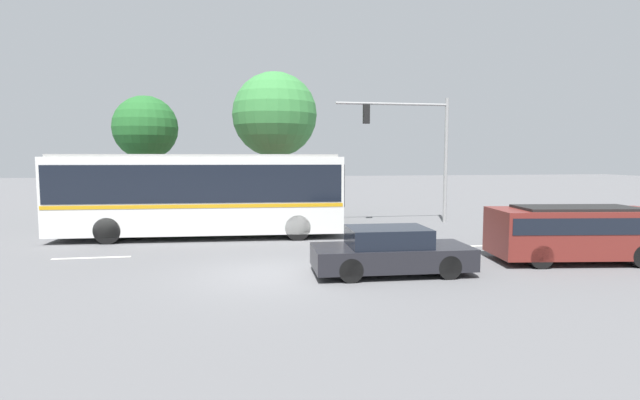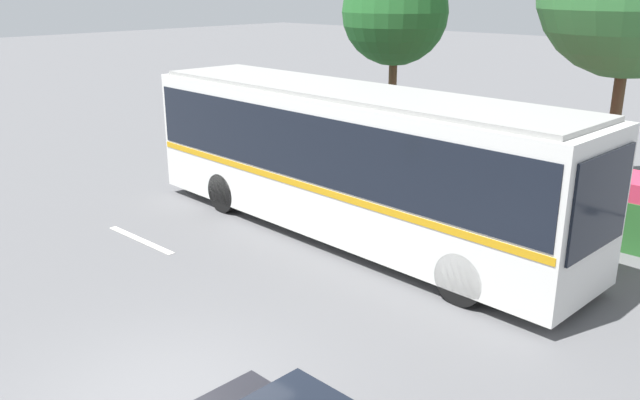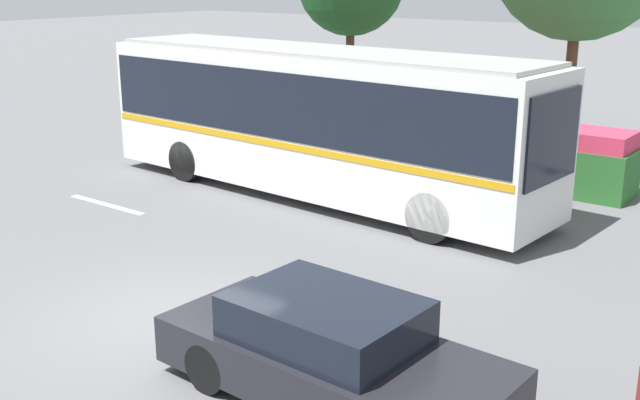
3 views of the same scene
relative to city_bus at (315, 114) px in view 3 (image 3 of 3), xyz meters
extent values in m
plane|color=#5B5B5E|center=(2.40, -6.60, -1.91)|extent=(140.00, 140.00, 0.00)
cube|color=silver|center=(-0.01, 0.00, -0.15)|extent=(11.40, 3.05, 3.00)
cube|color=black|center=(-0.01, 0.00, 0.33)|extent=(11.18, 3.07, 1.44)
cube|color=#C68C14|center=(-0.01, 0.00, -0.51)|extent=(11.29, 3.07, 0.14)
cube|color=black|center=(5.64, -0.30, 0.21)|extent=(0.17, 2.08, 1.68)
cube|color=#959592|center=(-0.01, 0.00, 1.40)|extent=(10.94, 2.83, 0.10)
cylinder|color=black|center=(3.88, 0.87, -1.41)|extent=(1.01, 0.35, 1.00)
cylinder|color=black|center=(3.76, -1.28, -1.41)|extent=(1.01, 0.35, 1.00)
cylinder|color=black|center=(-3.22, 1.25, -1.41)|extent=(1.01, 0.35, 1.00)
cylinder|color=black|center=(-3.34, -0.90, -1.41)|extent=(1.01, 0.35, 1.00)
cube|color=black|center=(5.70, -7.04, -1.43)|extent=(4.41, 1.94, 0.60)
cube|color=black|center=(5.59, -7.04, -0.87)|extent=(2.23, 1.65, 0.52)
cylinder|color=black|center=(7.07, -6.30, -1.58)|extent=(0.65, 0.24, 0.64)
cylinder|color=black|center=(4.42, -6.21, -1.58)|extent=(0.65, 0.24, 0.64)
cylinder|color=black|center=(4.37, -7.79, -1.58)|extent=(0.65, 0.24, 0.64)
cube|color=#286028|center=(2.07, 3.82, -1.35)|extent=(7.85, 1.34, 1.12)
cube|color=#CC3351|center=(2.07, 3.82, -0.58)|extent=(7.69, 1.28, 0.41)
cylinder|color=brown|center=(-3.11, 5.74, -0.12)|extent=(0.26, 0.26, 3.57)
cylinder|color=brown|center=(3.46, 6.43, 0.04)|extent=(0.29, 0.29, 3.89)
cube|color=silver|center=(-3.18, -3.48, -1.90)|extent=(2.40, 0.16, 0.01)
camera|label=1|loc=(1.61, -19.52, 1.31)|focal=26.65mm
camera|label=2|loc=(9.14, -10.83, 3.56)|focal=36.75mm
camera|label=3|loc=(10.66, -13.78, 3.06)|focal=43.75mm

